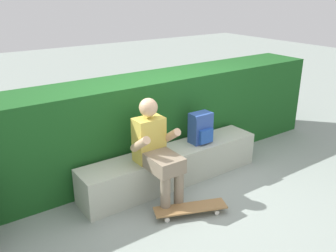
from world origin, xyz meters
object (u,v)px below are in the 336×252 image
at_px(backpack_on_bench, 201,128).
at_px(skateboard_near_person, 190,208).
at_px(bench_main, 173,166).
at_px(person_skater, 156,148).

bearing_deg(backpack_on_bench, skateboard_near_person, -135.47).
relative_size(bench_main, person_skater, 2.05).
distance_m(bench_main, person_skater, 0.61).
bearing_deg(bench_main, backpack_on_bench, -1.24).
bearing_deg(skateboard_near_person, bench_main, 69.39).
bearing_deg(bench_main, skateboard_near_person, -110.61).
distance_m(bench_main, backpack_on_bench, 0.60).
bearing_deg(bench_main, person_skater, -151.29).
bearing_deg(backpack_on_bench, bench_main, 178.76).
relative_size(person_skater, backpack_on_bench, 2.98).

